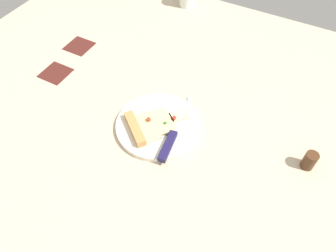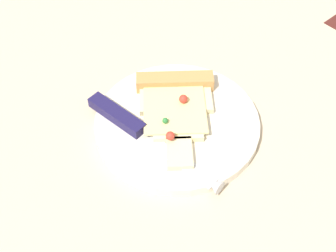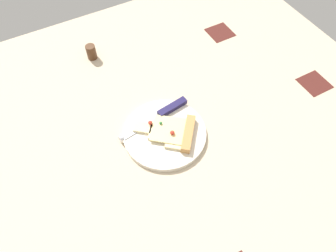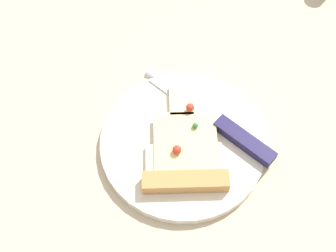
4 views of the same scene
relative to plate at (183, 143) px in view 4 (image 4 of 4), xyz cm
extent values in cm
cube|color=#C6B293|center=(-1.25, 8.81, -2.28)|extent=(148.57, 148.57, 3.00)
cylinder|color=silver|center=(0.00, 0.00, 0.00)|extent=(24.59, 24.59, 1.55)
cube|color=beige|center=(-3.10, 2.53, 1.28)|extent=(11.60, 12.32, 1.00)
cube|color=beige|center=(1.16, -0.95, 1.28)|extent=(8.89, 9.12, 1.00)
cube|color=beige|center=(5.04, -4.11, 1.28)|extent=(6.30, 6.08, 1.00)
cube|color=#EDD88C|center=(-0.77, 0.63, 1.93)|extent=(13.56, 13.45, 0.30)
cube|color=tan|center=(-5.42, 4.43, 1.88)|extent=(9.60, 10.94, 2.20)
sphere|color=red|center=(-1.30, 2.36, 2.73)|extent=(1.30, 1.30, 1.30)
sphere|color=red|center=(2.73, -3.78, 2.71)|extent=(1.27, 1.27, 1.27)
sphere|color=#2D7A38|center=(0.02, -2.34, 2.50)|extent=(0.84, 0.84, 0.84)
cube|color=silver|center=(5.71, -4.79, 0.93)|extent=(12.16, 3.63, 0.30)
cone|color=silver|center=(11.65, -3.97, 0.93)|extent=(2.26, 2.26, 2.00)
cube|color=#1E1947|center=(-6.17, -6.44, 1.58)|extent=(10.21, 3.55, 1.60)
camera|label=1|loc=(-49.46, -29.79, 71.83)|focal=33.90mm
camera|label=2|loc=(32.52, -30.49, 52.17)|focal=49.07mm
camera|label=3|loc=(23.03, 44.37, 77.26)|focal=33.26mm
camera|label=4|loc=(-23.05, 22.90, 62.32)|focal=50.49mm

